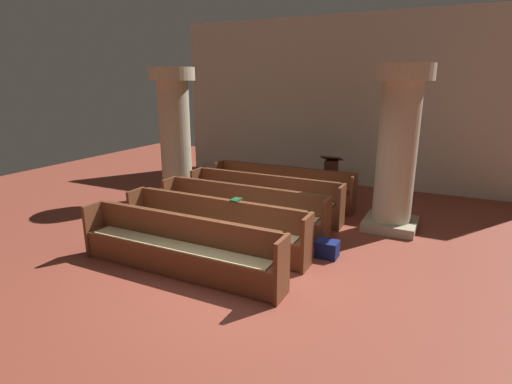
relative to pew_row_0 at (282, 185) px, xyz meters
name	(u,v)px	position (x,y,z in m)	size (l,w,h in m)	color
ground_plane	(242,268)	(0.79, -3.44, -0.47)	(19.20, 19.20, 0.00)	brown
back_wall	(347,103)	(0.79, 2.64, 1.78)	(10.00, 0.16, 4.50)	beige
pew_row_0	(282,185)	(0.00, 0.00, 0.00)	(3.44, 0.46, 0.87)	brown
pew_row_1	(264,195)	(0.00, -1.00, 0.00)	(3.44, 0.46, 0.87)	brown
pew_row_2	(241,208)	(0.00, -1.99, 0.00)	(3.44, 0.47, 0.87)	brown
pew_row_3	(214,224)	(0.00, -2.99, 0.00)	(3.44, 0.46, 0.87)	brown
pew_row_4	(178,244)	(0.00, -3.98, 0.00)	(3.44, 0.46, 0.87)	brown
pillar_aisle_side	(397,147)	(2.58, -0.56, 1.17)	(1.06, 1.06, 3.13)	tan
pillar_far_side	(175,132)	(-2.53, -0.66, 1.17)	(1.06, 1.06, 3.13)	tan
lectern	(331,180)	(0.90, 0.97, -0.01)	(0.48, 0.45, 1.08)	#411E13
hymn_book	(236,200)	(0.34, -2.80, 0.42)	(0.14, 0.21, 0.03)	#194723
kneeler_box_navy	(327,249)	(1.85, -2.43, -0.33)	(0.36, 0.29, 0.28)	navy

